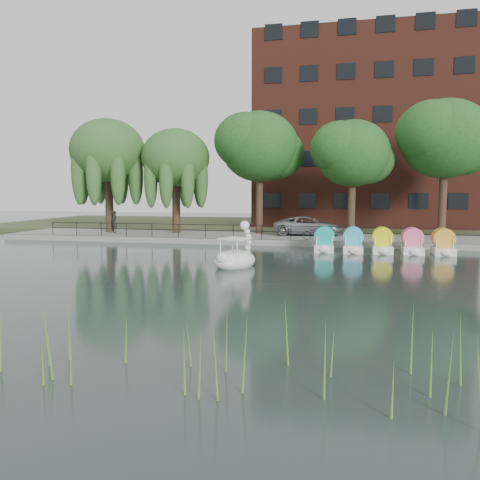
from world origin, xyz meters
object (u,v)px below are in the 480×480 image
(bicycle, at_px, (315,233))
(swan_boat, at_px, (236,257))
(minivan, at_px, (308,224))
(pedestrian, at_px, (114,220))

(bicycle, height_order, swan_boat, swan_boat)
(minivan, xyz_separation_m, bicycle, (0.73, -3.32, -0.32))
(minivan, distance_m, bicycle, 3.41)
(minivan, bearing_deg, bicycle, -169.18)
(minivan, distance_m, swan_boat, 13.38)
(bicycle, distance_m, pedestrian, 16.12)
(pedestrian, xyz_separation_m, swan_boat, (12.66, -12.09, -0.91))
(pedestrian, bearing_deg, bicycle, 22.10)
(bicycle, bearing_deg, swan_boat, 167.20)
(minivan, xyz_separation_m, pedestrian, (-15.22, -1.02, 0.17))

